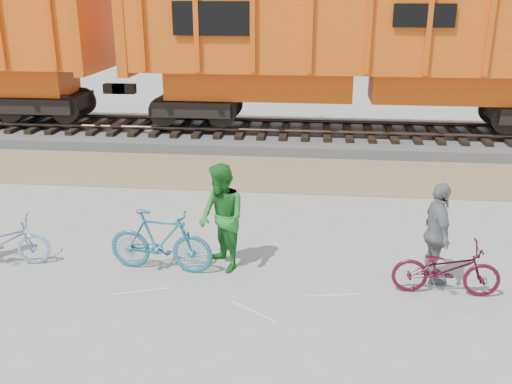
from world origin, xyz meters
TOP-DOWN VIEW (x-y plane):
  - ground at (0.00, 0.00)m, footprint 120.00×120.00m
  - gravel_strip at (0.00, 5.50)m, footprint 120.00×3.00m
  - ballast_bed at (0.00, 9.00)m, footprint 120.00×4.00m
  - track at (0.00, 9.00)m, footprint 120.00×2.60m
  - hopper_car_center at (2.92, 9.00)m, footprint 14.00×3.13m
  - bicycle_blue at (-3.62, -0.14)m, footprint 1.71×0.90m
  - bicycle_teal at (-0.87, -0.04)m, footprint 1.81×0.66m
  - bicycle_maroon at (3.68, -0.35)m, footprint 1.64×0.61m
  - person_man at (0.13, 0.16)m, footprint 1.08×1.12m
  - person_woman at (3.58, 0.05)m, footprint 0.50×1.01m

SIDE VIEW (x-z plane):
  - ground at x=0.00m, z-range 0.00..0.00m
  - gravel_strip at x=0.00m, z-range 0.00..0.02m
  - ballast_bed at x=0.00m, z-range 0.00..0.30m
  - bicycle_blue at x=-3.62m, z-range 0.00..0.85m
  - bicycle_maroon at x=3.68m, z-range 0.00..0.85m
  - track at x=0.00m, z-range 0.35..0.59m
  - bicycle_teal at x=-0.87m, z-range 0.00..1.07m
  - person_woman at x=3.58m, z-range 0.00..1.67m
  - person_man at x=0.13m, z-range 0.00..1.81m
  - hopper_car_center at x=2.92m, z-range 0.68..5.33m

